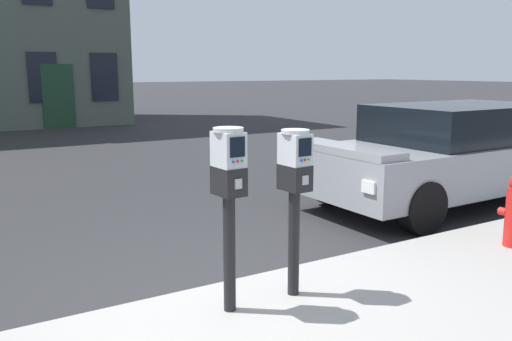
# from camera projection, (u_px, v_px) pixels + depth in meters

# --- Properties ---
(ground_plane) EXTENTS (160.00, 160.00, 0.00)m
(ground_plane) POSITION_uv_depth(u_px,v_px,m) (221.00, 309.00, 4.32)
(ground_plane) COLOR #28282B
(parking_meter_near_kerb) EXTENTS (0.23, 0.26, 1.37)m
(parking_meter_near_kerb) POSITION_uv_depth(u_px,v_px,m) (229.00, 187.00, 3.81)
(parking_meter_near_kerb) COLOR black
(parking_meter_near_kerb) RESTS_ON sidewalk_slab
(parking_meter_twin_adjacent) EXTENTS (0.23, 0.26, 1.32)m
(parking_meter_twin_adjacent) POSITION_uv_depth(u_px,v_px,m) (295.00, 183.00, 4.11)
(parking_meter_twin_adjacent) COLOR black
(parking_meter_twin_adjacent) RESTS_ON sidewalk_slab
(parked_car_silver_sedan) EXTENTS (4.45, 1.91, 1.42)m
(parked_car_silver_sedan) POSITION_uv_depth(u_px,v_px,m) (452.00, 152.00, 7.65)
(parked_car_silver_sedan) COLOR gray
(parked_car_silver_sedan) RESTS_ON ground_plane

